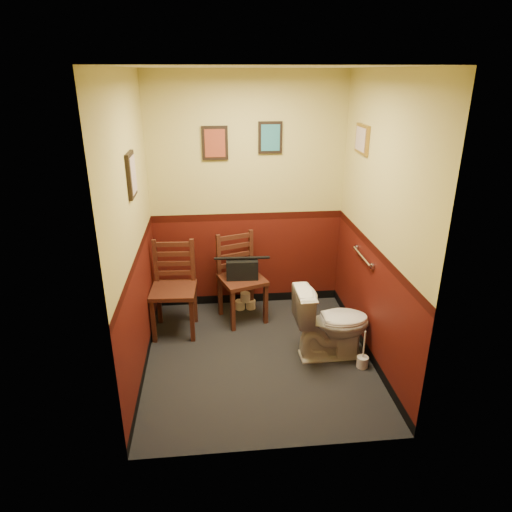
{
  "coord_description": "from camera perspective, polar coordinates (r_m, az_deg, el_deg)",
  "views": [
    {
      "loc": [
        -0.42,
        -3.83,
        2.67
      ],
      "look_at": [
        0.0,
        0.25,
        1.0
      ],
      "focal_mm": 32.0,
      "sensor_mm": 36.0,
      "label": 1
    }
  ],
  "objects": [
    {
      "name": "tp_stack",
      "position": [
        5.51,
        -1.34,
        -5.77
      ],
      "size": [
        0.25,
        0.13,
        0.21
      ],
      "color": "silver",
      "rests_on": "floor"
    },
    {
      "name": "ceiling",
      "position": [
        3.86,
        0.41,
        22.59
      ],
      "size": [
        2.2,
        2.4,
        0.0
      ],
      "primitive_type": "cube",
      "rotation": [
        3.14,
        0.0,
        0.0
      ],
      "color": "silver",
      "rests_on": "ground"
    },
    {
      "name": "toilet",
      "position": [
        4.59,
        9.42,
        -8.25
      ],
      "size": [
        0.76,
        0.44,
        0.74
      ],
      "primitive_type": "imported",
      "rotation": [
        0.0,
        0.0,
        1.6
      ],
      "color": "white",
      "rests_on": "floor"
    },
    {
      "name": "framed_print_left",
      "position": [
        4.07,
        -15.29,
        9.76
      ],
      "size": [
        0.04,
        0.3,
        0.38
      ],
      "color": "black",
      "rests_on": "wall_left"
    },
    {
      "name": "framed_print_back_b",
      "position": [
        5.1,
        1.79,
        14.58
      ],
      "size": [
        0.26,
        0.04,
        0.34
      ],
      "color": "black",
      "rests_on": "wall_back"
    },
    {
      "name": "floor",
      "position": [
        4.69,
        0.32,
        -12.56
      ],
      "size": [
        2.2,
        2.4,
        0.0
      ],
      "primitive_type": "cube",
      "color": "black",
      "rests_on": "ground"
    },
    {
      "name": "framed_print_back_a",
      "position": [
        5.06,
        -5.16,
        13.88
      ],
      "size": [
        0.28,
        0.04,
        0.36
      ],
      "color": "black",
      "rests_on": "wall_back"
    },
    {
      "name": "handbag",
      "position": [
        5.07,
        -1.75,
        -1.6
      ],
      "size": [
        0.36,
        0.19,
        0.26
      ],
      "rotation": [
        0.0,
        0.0,
        -0.04
      ],
      "color": "black",
      "rests_on": "chair_right"
    },
    {
      "name": "wall_front",
      "position": [
        2.97,
        2.84,
        -4.22
      ],
      "size": [
        2.2,
        0.0,
        2.7
      ],
      "primitive_type": "cube",
      "rotation": [
        -1.57,
        0.0,
        0.0
      ],
      "color": "#440F0A",
      "rests_on": "ground"
    },
    {
      "name": "grab_bar",
      "position": [
        4.67,
        13.16,
        -0.07
      ],
      "size": [
        0.05,
        0.56,
        0.06
      ],
      "color": "silver",
      "rests_on": "wall_right"
    },
    {
      "name": "chair_left",
      "position": [
        4.98,
        -10.22,
        -4.0
      ],
      "size": [
        0.49,
        0.49,
        1.0
      ],
      "rotation": [
        0.0,
        0.0,
        -0.05
      ],
      "color": "#4A2116",
      "rests_on": "floor"
    },
    {
      "name": "framed_print_right",
      "position": [
        4.72,
        13.11,
        14.04
      ],
      "size": [
        0.04,
        0.34,
        0.28
      ],
      "color": "olive",
      "rests_on": "wall_right"
    },
    {
      "name": "wall_right",
      "position": [
        4.33,
        15.02,
        3.61
      ],
      "size": [
        0.0,
        2.4,
        2.7
      ],
      "primitive_type": "cube",
      "rotation": [
        1.57,
        0.0,
        -1.57
      ],
      "color": "#440F0A",
      "rests_on": "ground"
    },
    {
      "name": "toilet_brush",
      "position": [
        4.64,
        13.16,
        -12.67
      ],
      "size": [
        0.11,
        0.11,
        0.4
      ],
      "color": "silver",
      "rests_on": "floor"
    },
    {
      "name": "wall_back",
      "position": [
        5.22,
        -1.06,
        7.49
      ],
      "size": [
        2.2,
        0.0,
        2.7
      ],
      "primitive_type": "cube",
      "rotation": [
        1.57,
        0.0,
        0.0
      ],
      "color": "#440F0A",
      "rests_on": "ground"
    },
    {
      "name": "chair_right",
      "position": [
        5.16,
        -1.93,
        -2.76
      ],
      "size": [
        0.59,
        0.59,
        0.99
      ],
      "rotation": [
        0.0,
        0.0,
        0.33
      ],
      "color": "#4A2116",
      "rests_on": "floor"
    },
    {
      "name": "wall_left",
      "position": [
        4.11,
        -15.09,
        2.63
      ],
      "size": [
        0.0,
        2.4,
        2.7
      ],
      "primitive_type": "cube",
      "rotation": [
        1.57,
        0.0,
        1.57
      ],
      "color": "#440F0A",
      "rests_on": "ground"
    }
  ]
}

